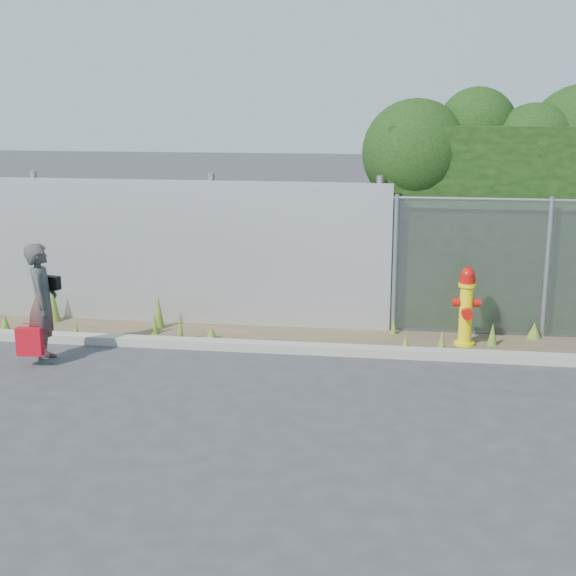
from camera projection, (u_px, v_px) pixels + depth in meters
The scene contains 8 objects.
ground at pixel (297, 402), 9.21m from camera, with size 80.00×80.00×0.00m, color #353537.
curb at pixel (314, 349), 10.92m from camera, with size 16.00×0.22×0.12m, color gray.
weed_strip at pixel (323, 331), 11.57m from camera, with size 16.00×1.31×0.53m.
corrugated_fence at pixel (113, 251), 12.29m from camera, with size 8.50×0.21×2.30m.
fire_hydrant at pixel (466, 308), 11.11m from camera, with size 0.39×0.35×1.15m.
woman at pixel (42, 303), 10.45m from camera, with size 0.58×0.38×1.58m, color #0E594E.
red_tote_bag at pixel (30, 342), 10.28m from camera, with size 0.33×0.12×0.44m.
black_shoulder_bag at pixel (51, 283), 10.49m from camera, with size 0.24×0.10×0.18m.
Camera 1 is at (1.13, -8.57, 3.43)m, focal length 50.00 mm.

